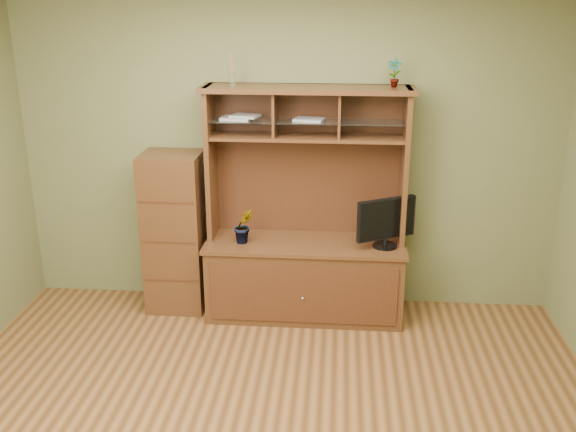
# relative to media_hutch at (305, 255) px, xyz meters

# --- Properties ---
(room) EXTENTS (4.54, 4.04, 2.74)m
(room) POSITION_rel_media_hutch_xyz_m (-0.18, -1.73, 0.83)
(room) COLOR #513217
(room) RESTS_ON ground
(media_hutch) EXTENTS (1.66, 0.61, 1.90)m
(media_hutch) POSITION_rel_media_hutch_xyz_m (0.00, 0.00, 0.00)
(media_hutch) COLOR #422713
(media_hutch) RESTS_ON room
(monitor) EXTENTS (0.47, 0.28, 0.40)m
(monitor) POSITION_rel_media_hutch_xyz_m (0.65, -0.08, 0.34)
(monitor) COLOR black
(monitor) RESTS_ON media_hutch
(orchid_plant) EXTENTS (0.19, 0.17, 0.29)m
(orchid_plant) POSITION_rel_media_hutch_xyz_m (-0.50, -0.08, 0.27)
(orchid_plant) COLOR #315C1F
(orchid_plant) RESTS_ON media_hutch
(top_plant) EXTENTS (0.13, 0.10, 0.22)m
(top_plant) POSITION_rel_media_hutch_xyz_m (0.66, 0.08, 1.49)
(top_plant) COLOR #2C6523
(top_plant) RESTS_ON media_hutch
(reed_diffuser) EXTENTS (0.05, 0.05, 0.26)m
(reed_diffuser) POSITION_rel_media_hutch_xyz_m (-0.58, 0.08, 1.48)
(reed_diffuser) COLOR silver
(reed_diffuser) RESTS_ON media_hutch
(magazines) EXTENTS (0.83, 0.22, 0.04)m
(magazines) POSITION_rel_media_hutch_xyz_m (-0.35, 0.08, 1.13)
(magazines) COLOR #AEAEB3
(magazines) RESTS_ON media_hutch
(side_cabinet) EXTENTS (0.48, 0.44, 1.35)m
(side_cabinet) POSITION_rel_media_hutch_xyz_m (-1.10, 0.03, 0.16)
(side_cabinet) COLOR #422713
(side_cabinet) RESTS_ON room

